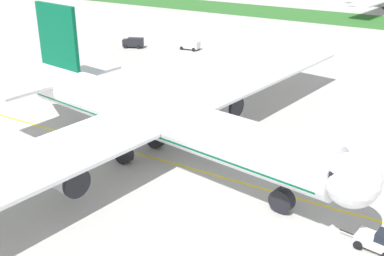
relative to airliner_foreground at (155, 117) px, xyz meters
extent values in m
plane|color=#ADAAA5|center=(6.09, -2.98, -6.38)|extent=(600.00, 600.00, 0.00)
cube|color=yellow|center=(6.09, 0.49, -6.37)|extent=(280.00, 0.36, 0.01)
cube|color=#2D6628|center=(6.09, 116.61, -6.33)|extent=(320.00, 24.00, 0.10)
cylinder|color=white|center=(0.85, -0.13, 0.17)|extent=(48.29, 13.23, 5.82)
cube|color=#055938|center=(0.85, -0.13, -0.85)|extent=(46.32, 12.48, 0.70)
sphere|color=white|center=(26.12, -4.13, 0.17)|extent=(5.53, 5.53, 5.53)
cone|color=white|center=(-25.43, 4.02, 0.61)|extent=(7.10, 5.89, 4.95)
cube|color=#055938|center=(-19.05, 3.01, 7.74)|extent=(8.62, 1.92, 9.32)
cube|color=white|center=(-19.09, 8.91, 1.05)|extent=(6.67, 10.03, 0.41)
cube|color=white|center=(-20.91, -2.59, 1.05)|extent=(6.67, 10.03, 0.41)
cube|color=white|center=(2.30, 24.44, -0.55)|extent=(17.16, 44.29, 0.47)
cylinder|color=#B7BABF|center=(2.20, 14.62, -2.32)|extent=(5.96, 4.03, 3.20)
cylinder|color=black|center=(4.94, 14.19, -2.32)|extent=(1.00, 3.40, 3.36)
cylinder|color=#B7BABF|center=(-2.41, -14.59, -2.32)|extent=(5.96, 4.03, 3.20)
cylinder|color=black|center=(0.32, -15.02, -2.32)|extent=(1.00, 3.40, 3.36)
cylinder|color=black|center=(18.85, -2.98, -3.87)|extent=(0.61, 0.61, 2.26)
cylinder|color=black|center=(18.85, -2.98, -4.99)|extent=(2.93, 1.66, 2.77)
cylinder|color=black|center=(-2.47, 3.48, -3.87)|extent=(0.61, 0.61, 2.26)
cylinder|color=black|center=(-2.47, 3.48, -4.99)|extent=(2.93, 1.66, 2.77)
cylinder|color=black|center=(-3.42, -2.56, -3.87)|extent=(0.61, 0.61, 2.26)
cylinder|color=black|center=(-3.42, -2.56, -4.99)|extent=(2.93, 1.66, 2.77)
cube|color=black|center=(25.26, -3.99, 0.90)|extent=(2.69, 4.63, 1.05)
sphere|color=black|center=(-16.71, 5.53, 0.70)|extent=(0.41, 0.41, 0.41)
sphere|color=black|center=(-11.57, 4.72, 0.70)|extent=(0.41, 0.41, 0.41)
sphere|color=black|center=(-6.43, 3.90, 0.70)|extent=(0.41, 0.41, 0.41)
sphere|color=black|center=(-1.28, 3.09, 0.70)|extent=(0.41, 0.41, 0.41)
sphere|color=black|center=(3.86, 2.28, 0.70)|extent=(0.41, 0.41, 0.41)
sphere|color=black|center=(9.01, 1.47, 0.70)|extent=(0.41, 0.41, 0.41)
sphere|color=black|center=(14.15, 0.65, 0.70)|extent=(0.41, 0.41, 0.41)
sphere|color=black|center=(19.30, -0.16, 0.70)|extent=(0.41, 0.41, 0.41)
cube|color=white|center=(29.28, -4.62, -5.51)|extent=(4.24, 2.79, 0.83)
cube|color=black|center=(29.87, -4.72, -4.65)|extent=(1.66, 1.87, 0.90)
cylinder|color=black|center=(26.44, -4.18, -5.78)|extent=(1.80, 0.40, 0.12)
cylinder|color=black|center=(27.75, -5.50, -5.93)|extent=(0.94, 0.49, 0.90)
cylinder|color=black|center=(28.09, -3.32, -5.93)|extent=(0.94, 0.49, 0.90)
cube|color=black|center=(-40.35, 49.40, -4.90)|extent=(4.34, 3.33, 2.05)
cube|color=black|center=(-42.63, 48.45, -5.10)|extent=(2.13, 2.35, 1.65)
cube|color=#263347|center=(-43.28, 48.18, -4.78)|extent=(0.72, 1.59, 0.72)
cylinder|color=black|center=(-42.25, 47.52, -5.93)|extent=(0.95, 0.62, 0.90)
cylinder|color=black|center=(-43.02, 49.38, -5.93)|extent=(0.95, 0.62, 0.90)
cylinder|color=black|center=(-39.07, 48.84, -5.93)|extent=(0.95, 0.62, 0.90)
cylinder|color=black|center=(-39.84, 50.69, -5.93)|extent=(0.95, 0.62, 0.90)
cube|color=white|center=(-28.20, 54.72, -4.91)|extent=(3.95, 2.52, 2.04)
cube|color=white|center=(-25.76, 54.84, -5.02)|extent=(1.60, 2.31, 1.81)
cube|color=#263347|center=(-25.06, 54.88, -4.66)|extent=(0.18, 1.96, 0.79)
cylinder|color=black|center=(-25.81, 56.01, -5.93)|extent=(0.91, 0.34, 0.90)
cylinder|color=black|center=(-25.70, 53.68, -5.93)|extent=(0.91, 0.34, 0.90)
cylinder|color=black|center=(-29.22, 55.83, -5.93)|extent=(0.91, 0.34, 0.90)
cylinder|color=black|center=(-29.10, 53.51, -5.93)|extent=(0.91, 0.34, 0.90)
cube|color=white|center=(1.80, 129.48, -1.61)|extent=(11.94, 30.33, 0.38)
cylinder|color=#B7BABF|center=(3.85, 135.87, -3.05)|extent=(4.89, 3.32, 2.62)
camera|label=1|loc=(33.34, -46.84, 23.06)|focal=44.80mm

